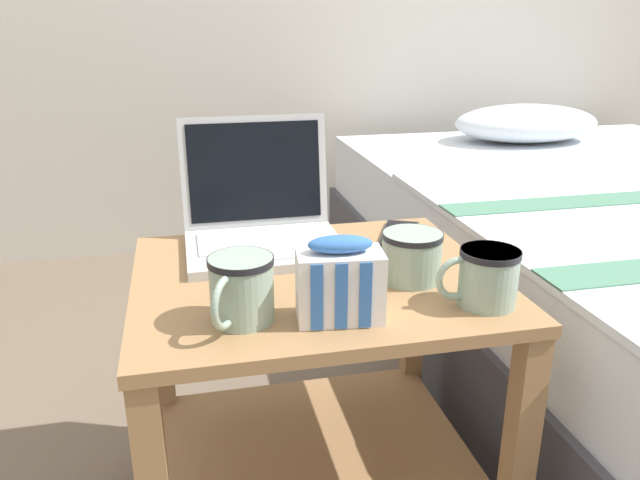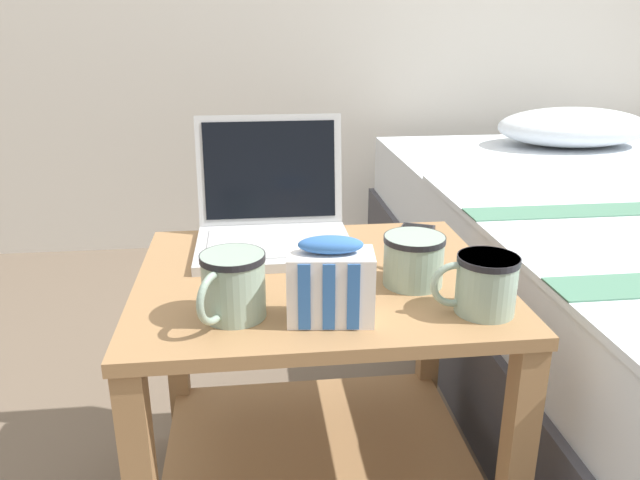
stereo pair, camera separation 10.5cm
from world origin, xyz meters
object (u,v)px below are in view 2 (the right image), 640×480
object	(u,v)px
laptop	(273,220)
mug_mid_center	(232,283)
mug_front_right	(413,257)
snack_bag	(328,283)
mug_front_left	(485,281)
cell_phone	(413,237)

from	to	relation	value
laptop	mug_mid_center	size ratio (longest dim) A/B	2.30
laptop	mug_front_right	world-z (taller)	laptop
laptop	snack_bag	world-z (taller)	laptop
mug_front_right	mug_mid_center	size ratio (longest dim) A/B	1.07
mug_mid_center	snack_bag	xyz separation A→B (m)	(0.14, -0.03, 0.00)
mug_front_left	cell_phone	bearing A→B (deg)	93.51
mug_front_right	snack_bag	world-z (taller)	snack_bag
laptop	cell_phone	distance (m)	0.29
laptop	mug_mid_center	distance (m)	0.33
laptop	mug_front_right	size ratio (longest dim) A/B	2.15
laptop	cell_phone	xyz separation A→B (m)	(0.29, -0.01, -0.04)
mug_front_right	mug_mid_center	distance (m)	0.32
laptop	mug_front_right	bearing A→B (deg)	-45.37
snack_bag	laptop	bearing A→B (deg)	100.90
mug_mid_center	cell_phone	distance (m)	0.48
laptop	snack_bag	xyz separation A→B (m)	(0.07, -0.35, 0.01)
mug_mid_center	snack_bag	bearing A→B (deg)	-9.96
mug_mid_center	cell_phone	world-z (taller)	mug_mid_center
mug_front_left	cell_phone	xyz separation A→B (m)	(-0.02, 0.34, -0.05)
mug_front_left	mug_front_right	bearing A→B (deg)	123.79
mug_mid_center	laptop	bearing A→B (deg)	77.00
mug_front_left	mug_front_right	size ratio (longest dim) A/B	0.96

